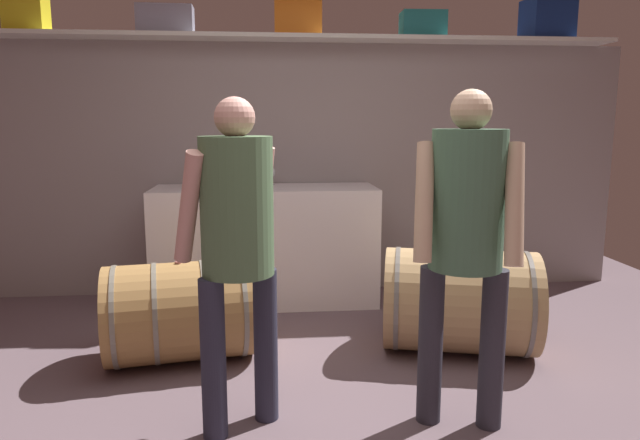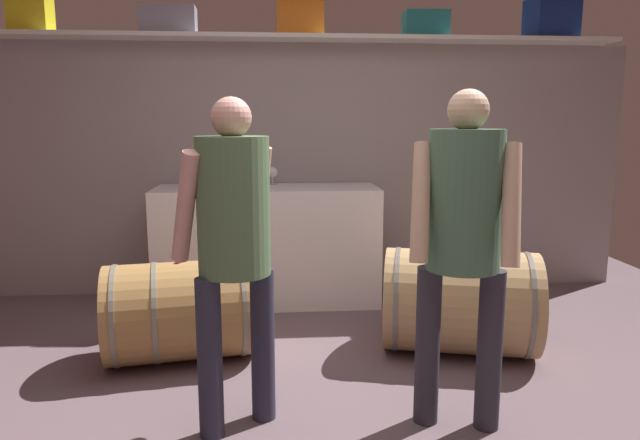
# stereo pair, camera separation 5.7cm
# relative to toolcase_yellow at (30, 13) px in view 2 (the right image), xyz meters

# --- Properties ---
(ground_plane) EXTENTS (6.78, 7.89, 0.02)m
(ground_plane) POSITION_rel_toolcase_yellow_xyz_m (2.07, -1.61, -2.28)
(ground_plane) COLOR #625057
(back_wall_panel) EXTENTS (5.58, 0.10, 2.08)m
(back_wall_panel) POSITION_rel_toolcase_yellow_xyz_m (2.07, 0.15, -1.23)
(back_wall_panel) COLOR gray
(back_wall_panel) RESTS_ON ground
(high_shelf_board) EXTENTS (5.13, 0.40, 0.03)m
(high_shelf_board) POSITION_rel_toolcase_yellow_xyz_m (2.07, 0.00, -0.17)
(high_shelf_board) COLOR silver
(high_shelf_board) RESTS_ON back_wall_panel
(toolcase_yellow) EXTENTS (0.31, 0.20, 0.31)m
(toolcase_yellow) POSITION_rel_toolcase_yellow_xyz_m (0.00, 0.00, 0.00)
(toolcase_yellow) COLOR yellow
(toolcase_yellow) RESTS_ON high_shelf_board
(toolcase_grey) EXTENTS (0.43, 0.22, 0.22)m
(toolcase_grey) POSITION_rel_toolcase_yellow_xyz_m (1.04, 0.00, -0.04)
(toolcase_grey) COLOR gray
(toolcase_grey) RESTS_ON high_shelf_board
(toolcase_orange) EXTENTS (0.38, 0.21, 0.36)m
(toolcase_orange) POSITION_rel_toolcase_yellow_xyz_m (2.07, 0.00, 0.03)
(toolcase_orange) COLOR orange
(toolcase_orange) RESTS_ON high_shelf_board
(toolcase_teal) EXTENTS (0.36, 0.24, 0.21)m
(toolcase_teal) POSITION_rel_toolcase_yellow_xyz_m (3.08, 0.00, -0.05)
(toolcase_teal) COLOR #1E7275
(toolcase_teal) RESTS_ON high_shelf_board
(toolcase_navy) EXTENTS (0.38, 0.32, 0.32)m
(toolcase_navy) POSITION_rel_toolcase_yellow_xyz_m (4.13, 0.00, 0.01)
(toolcase_navy) COLOR navy
(toolcase_navy) RESTS_ON high_shelf_board
(work_cabinet) EXTENTS (1.76, 0.61, 0.94)m
(work_cabinet) POSITION_rel_toolcase_yellow_xyz_m (1.78, -0.21, -1.80)
(work_cabinet) COLOR white
(work_cabinet) RESTS_ON ground
(wine_bottle_clear) EXTENTS (0.06, 0.06, 0.33)m
(wine_bottle_clear) POSITION_rel_toolcase_yellow_xyz_m (1.63, -0.42, -1.18)
(wine_bottle_clear) COLOR #ABC0BC
(wine_bottle_clear) RESTS_ON work_cabinet
(wine_bottle_dark) EXTENTS (0.07, 0.07, 0.29)m
(wine_bottle_dark) POSITION_rel_toolcase_yellow_xyz_m (1.28, -0.37, -1.20)
(wine_bottle_dark) COLOR black
(wine_bottle_dark) RESTS_ON work_cabinet
(wine_glass) EXTENTS (0.09, 0.09, 0.15)m
(wine_glass) POSITION_rel_toolcase_yellow_xyz_m (1.83, -0.06, -1.23)
(wine_glass) COLOR white
(wine_glass) RESTS_ON work_cabinet
(wine_barrel_near) EXTENTS (1.06, 0.86, 0.66)m
(wine_barrel_near) POSITION_rel_toolcase_yellow_xyz_m (3.00, -1.36, -1.94)
(wine_barrel_near) COLOR tan
(wine_barrel_near) RESTS_ON ground
(wine_barrel_far) EXTENTS (0.96, 0.74, 0.62)m
(wine_barrel_far) POSITION_rel_toolcase_yellow_xyz_m (1.25, -1.33, -1.96)
(wine_barrel_far) COLOR #A07540
(wine_barrel_far) RESTS_ON ground
(winemaker_pouring) EXTENTS (0.51, 0.44, 1.59)m
(winemaker_pouring) POSITION_rel_toolcase_yellow_xyz_m (2.70, -2.25, -1.29)
(winemaker_pouring) COLOR #2E2D37
(winemaker_pouring) RESTS_ON ground
(visitor_tasting) EXTENTS (0.50, 0.44, 1.56)m
(visitor_tasting) POSITION_rel_toolcase_yellow_xyz_m (1.65, -2.17, -1.31)
(visitor_tasting) COLOR #2B2B3D
(visitor_tasting) RESTS_ON ground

